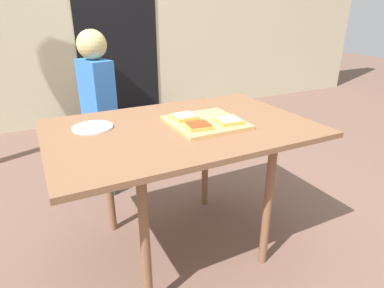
{
  "coord_description": "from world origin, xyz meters",
  "views": [
    {
      "loc": [
        -0.61,
        -1.31,
        1.19
      ],
      "look_at": [
        0.06,
        0.0,
        0.58
      ],
      "focal_mm": 30.45,
      "sensor_mm": 36.0,
      "label": 1
    }
  ],
  "objects_px": {
    "cutting_board": "(206,122)",
    "child_left": "(98,103)",
    "pizza_slice_near_right": "(229,121)",
    "plate_white_left": "(93,127)",
    "dining_table": "(181,138)",
    "pizza_slice_near_left": "(198,126)",
    "pizza_slice_far_left": "(184,117)"
  },
  "relations": [
    {
      "from": "plate_white_left",
      "to": "pizza_slice_near_left",
      "type": "bearing_deg",
      "value": -31.76
    },
    {
      "from": "child_left",
      "to": "plate_white_left",
      "type": "bearing_deg",
      "value": -103.61
    },
    {
      "from": "dining_table",
      "to": "cutting_board",
      "type": "bearing_deg",
      "value": -15.18
    },
    {
      "from": "pizza_slice_far_left",
      "to": "pizza_slice_near_right",
      "type": "xyz_separation_m",
      "value": [
        0.16,
        -0.15,
        0.0
      ]
    },
    {
      "from": "dining_table",
      "to": "plate_white_left",
      "type": "relative_size",
      "value": 6.67
    },
    {
      "from": "pizza_slice_near_left",
      "to": "plate_white_left",
      "type": "relative_size",
      "value": 0.66
    },
    {
      "from": "plate_white_left",
      "to": "child_left",
      "type": "relative_size",
      "value": 0.17
    },
    {
      "from": "cutting_board",
      "to": "child_left",
      "type": "xyz_separation_m",
      "value": [
        -0.34,
        0.81,
        -0.06
      ]
    },
    {
      "from": "dining_table",
      "to": "cutting_board",
      "type": "relative_size",
      "value": 3.64
    },
    {
      "from": "dining_table",
      "to": "pizza_slice_far_left",
      "type": "xyz_separation_m",
      "value": [
        0.04,
        0.05,
        0.09
      ]
    },
    {
      "from": "dining_table",
      "to": "pizza_slice_far_left",
      "type": "distance_m",
      "value": 0.11
    },
    {
      "from": "pizza_slice_near_right",
      "to": "plate_white_left",
      "type": "distance_m",
      "value": 0.63
    },
    {
      "from": "cutting_board",
      "to": "plate_white_left",
      "type": "bearing_deg",
      "value": 159.39
    },
    {
      "from": "dining_table",
      "to": "cutting_board",
      "type": "xyz_separation_m",
      "value": [
        0.11,
        -0.03,
        0.07
      ]
    },
    {
      "from": "dining_table",
      "to": "plate_white_left",
      "type": "bearing_deg",
      "value": 157.81
    },
    {
      "from": "pizza_slice_near_right",
      "to": "child_left",
      "type": "height_order",
      "value": "child_left"
    },
    {
      "from": "pizza_slice_far_left",
      "to": "pizza_slice_near_right",
      "type": "distance_m",
      "value": 0.22
    },
    {
      "from": "pizza_slice_near_right",
      "to": "plate_white_left",
      "type": "height_order",
      "value": "pizza_slice_near_right"
    },
    {
      "from": "dining_table",
      "to": "pizza_slice_near_right",
      "type": "relative_size",
      "value": 10.27
    },
    {
      "from": "pizza_slice_far_left",
      "to": "pizza_slice_near_right",
      "type": "bearing_deg",
      "value": -43.07
    },
    {
      "from": "pizza_slice_far_left",
      "to": "pizza_slice_near_left",
      "type": "distance_m",
      "value": 0.15
    },
    {
      "from": "dining_table",
      "to": "child_left",
      "type": "distance_m",
      "value": 0.81
    },
    {
      "from": "cutting_board",
      "to": "child_left",
      "type": "distance_m",
      "value": 0.88
    },
    {
      "from": "cutting_board",
      "to": "pizza_slice_far_left",
      "type": "height_order",
      "value": "pizza_slice_far_left"
    },
    {
      "from": "child_left",
      "to": "cutting_board",
      "type": "bearing_deg",
      "value": -67.19
    },
    {
      "from": "plate_white_left",
      "to": "child_left",
      "type": "distance_m",
      "value": 0.65
    },
    {
      "from": "cutting_board",
      "to": "pizza_slice_near_left",
      "type": "xyz_separation_m",
      "value": [
        -0.08,
        -0.07,
        0.02
      ]
    },
    {
      "from": "dining_table",
      "to": "pizza_slice_near_left",
      "type": "height_order",
      "value": "pizza_slice_near_left"
    },
    {
      "from": "pizza_slice_far_left",
      "to": "pizza_slice_near_right",
      "type": "relative_size",
      "value": 0.95
    },
    {
      "from": "child_left",
      "to": "pizza_slice_near_left",
      "type": "bearing_deg",
      "value": -73.38
    },
    {
      "from": "dining_table",
      "to": "child_left",
      "type": "height_order",
      "value": "child_left"
    },
    {
      "from": "dining_table",
      "to": "plate_white_left",
      "type": "distance_m",
      "value": 0.41
    }
  ]
}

